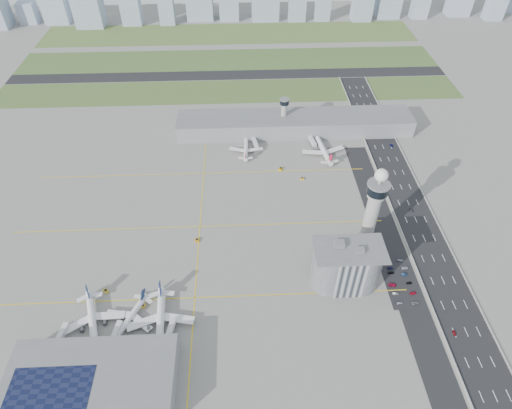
{
  "coord_description": "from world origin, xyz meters",
  "views": [
    {
      "loc": [
        -9.64,
        -181.93,
        217.85
      ],
      "look_at": [
        0.0,
        35.0,
        15.0
      ],
      "focal_mm": 30.0,
      "sensor_mm": 36.0,
      "label": 1
    }
  ],
  "objects_px": {
    "jet_bridge_near_1": "(112,345)",
    "car_lot_6": "(415,303)",
    "car_hw_2": "(392,146)",
    "airplane_far_a": "(246,146)",
    "car_lot_3": "(391,273)",
    "jet_bridge_near_0": "(56,348)",
    "tug_3": "(197,240)",
    "airplane_near_a": "(91,320)",
    "car_hw_0": "(454,333)",
    "jet_bridge_far_1": "(310,138)",
    "tug_1": "(133,324)",
    "car_lot_2": "(392,285)",
    "car_hw_1": "(412,210)",
    "car_hw_4": "(360,110)",
    "airplane_near_b": "(128,318)",
    "tug_0": "(106,291)",
    "control_tower": "(373,207)",
    "car_lot_11": "(400,260)",
    "car_lot_5": "(383,257)",
    "car_lot_0": "(399,303)",
    "car_lot_7": "(413,293)",
    "secondary_tower": "(284,112)",
    "admin_building": "(346,266)",
    "tug_2": "(143,306)",
    "tug_4": "(281,169)",
    "car_lot_10": "(405,268)",
    "jet_bridge_near_2": "(167,343)",
    "airplane_far_b": "(323,147)",
    "jet_bridge_far_0": "(253,139)",
    "car_lot_9": "(404,274)",
    "car_lot_1": "(396,293)",
    "airplane_near_c": "(160,320)",
    "car_lot_8": "(409,283)",
    "tug_5": "(302,178)",
    "car_lot_4": "(390,268)"
  },
  "relations": [
    {
      "from": "admin_building",
      "to": "car_hw_2",
      "type": "distance_m",
      "value": 159.86
    },
    {
      "from": "jet_bridge_near_0",
      "to": "car_lot_2",
      "type": "bearing_deg",
      "value": -69.94
    },
    {
      "from": "jet_bridge_near_2",
      "to": "tug_4",
      "type": "relative_size",
      "value": 4.0
    },
    {
      "from": "jet_bridge_near_1",
      "to": "tug_2",
      "type": "bearing_deg",
      "value": -15.89
    },
    {
      "from": "jet_bridge_near_0",
      "to": "airplane_far_a",
      "type": "bearing_deg",
      "value": -20.9
    },
    {
      "from": "jet_bridge_far_1",
      "to": "car_lot_3",
      "type": "distance_m",
      "value": 152.34
    },
    {
      "from": "airplane_far_b",
      "to": "jet_bridge_far_0",
      "type": "distance_m",
      "value": 61.59
    },
    {
      "from": "admin_building",
      "to": "tug_2",
      "type": "xyz_separation_m",
      "value": [
        -122.36,
        -12.97,
        -14.39
      ]
    },
    {
      "from": "control_tower",
      "to": "tug_0",
      "type": "height_order",
      "value": "control_tower"
    },
    {
      "from": "jet_bridge_near_1",
      "to": "car_lot_6",
      "type": "relative_size",
      "value": 3.1
    },
    {
      "from": "airplane_near_b",
      "to": "tug_0",
      "type": "height_order",
      "value": "airplane_near_b"
    },
    {
      "from": "car_hw_0",
      "to": "tug_2",
      "type": "bearing_deg",
      "value": 171.97
    },
    {
      "from": "car_lot_6",
      "to": "car_lot_10",
      "type": "height_order",
      "value": "car_lot_6"
    },
    {
      "from": "jet_bridge_near_1",
      "to": "car_lot_9",
      "type": "xyz_separation_m",
      "value": [
        174.9,
        42.31,
        -2.22
      ]
    },
    {
      "from": "tug_1",
      "to": "car_hw_2",
      "type": "distance_m",
      "value": 258.62
    },
    {
      "from": "jet_bridge_near_2",
      "to": "car_hw_4",
      "type": "xyz_separation_m",
      "value": [
        161.48,
        242.05,
        -2.28
      ]
    },
    {
      "from": "airplane_far_a",
      "to": "airplane_far_b",
      "type": "bearing_deg",
      "value": -91.93
    },
    {
      "from": "airplane_near_b",
      "to": "airplane_far_b",
      "type": "height_order",
      "value": "airplane_far_b"
    },
    {
      "from": "car_lot_6",
      "to": "car_hw_2",
      "type": "distance_m",
      "value": 163.66
    },
    {
      "from": "tug_5",
      "to": "car_lot_4",
      "type": "relative_size",
      "value": 0.81
    },
    {
      "from": "airplane_near_a",
      "to": "car_hw_0",
      "type": "bearing_deg",
      "value": 68.05
    },
    {
      "from": "airplane_near_c",
      "to": "car_lot_8",
      "type": "relative_size",
      "value": 13.39
    },
    {
      "from": "airplane_far_a",
      "to": "car_hw_2",
      "type": "bearing_deg",
      "value": -86.63
    },
    {
      "from": "tug_3",
      "to": "car_lot_3",
      "type": "xyz_separation_m",
      "value": [
        125.2,
        -33.17,
        -0.41
      ]
    },
    {
      "from": "secondary_tower",
      "to": "admin_building",
      "type": "distance_m",
      "value": 173.43
    },
    {
      "from": "jet_bridge_near_0",
      "to": "car_hw_4",
      "type": "bearing_deg",
      "value": -32.46
    },
    {
      "from": "tug_1",
      "to": "car_lot_1",
      "type": "height_order",
      "value": "tug_1"
    },
    {
      "from": "airplane_far_a",
      "to": "tug_2",
      "type": "relative_size",
      "value": 11.01
    },
    {
      "from": "jet_bridge_far_1",
      "to": "car_lot_11",
      "type": "bearing_deg",
      "value": 6.25
    },
    {
      "from": "car_lot_11",
      "to": "airplane_far_b",
      "type": "bearing_deg",
      "value": 17.26
    },
    {
      "from": "tug_3",
      "to": "car_lot_7",
      "type": "relative_size",
      "value": 0.82
    },
    {
      "from": "car_lot_11",
      "to": "car_lot_5",
      "type": "bearing_deg",
      "value": 73.42
    },
    {
      "from": "jet_bridge_near_1",
      "to": "tug_4",
      "type": "height_order",
      "value": "jet_bridge_near_1"
    },
    {
      "from": "car_hw_1",
      "to": "car_hw_4",
      "type": "relative_size",
      "value": 1.04
    },
    {
      "from": "jet_bridge_far_0",
      "to": "car_lot_0",
      "type": "bearing_deg",
      "value": 15.15
    },
    {
      "from": "airplane_far_a",
      "to": "car_lot_3",
      "type": "height_order",
      "value": "airplane_far_a"
    },
    {
      "from": "jet_bridge_near_2",
      "to": "admin_building",
      "type": "bearing_deg",
      "value": -59.62
    },
    {
      "from": "jet_bridge_near_1",
      "to": "car_lot_7",
      "type": "bearing_deg",
      "value": -70.94
    },
    {
      "from": "jet_bridge_near_2",
      "to": "car_lot_0",
      "type": "xyz_separation_m",
      "value": [
        135.58,
        21.4,
        -2.24
      ]
    },
    {
      "from": "admin_building",
      "to": "car_hw_0",
      "type": "distance_m",
      "value": 69.44
    },
    {
      "from": "tug_1",
      "to": "car_lot_7",
      "type": "xyz_separation_m",
      "value": [
        167.04,
        14.3,
        -0.34
      ]
    },
    {
      "from": "airplane_near_b",
      "to": "car_hw_1",
      "type": "xyz_separation_m",
      "value": [
        191.25,
        84.5,
        -4.49
      ]
    },
    {
      "from": "jet_bridge_far_1",
      "to": "tug_1",
      "type": "distance_m",
      "value": 219.16
    },
    {
      "from": "tug_4",
      "to": "car_lot_5",
      "type": "xyz_separation_m",
      "value": [
        59.68,
        -95.73,
        -0.46
      ]
    },
    {
      "from": "car_lot_0",
      "to": "car_lot_7",
      "type": "bearing_deg",
      "value": -65.69
    },
    {
      "from": "jet_bridge_near_0",
      "to": "tug_3",
      "type": "height_order",
      "value": "jet_bridge_near_0"
    },
    {
      "from": "car_lot_10",
      "to": "car_lot_11",
      "type": "distance_m",
      "value": 6.4
    },
    {
      "from": "control_tower",
      "to": "car_lot_0",
      "type": "xyz_separation_m",
      "value": [
        10.58,
        -47.6,
        -34.43
      ]
    },
    {
      "from": "airplane_far_b",
      "to": "car_lot_7",
      "type": "height_order",
      "value": "airplane_far_b"
    },
    {
      "from": "control_tower",
      "to": "jet_bridge_far_0",
      "type": "bearing_deg",
      "value": 119.45
    }
  ]
}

